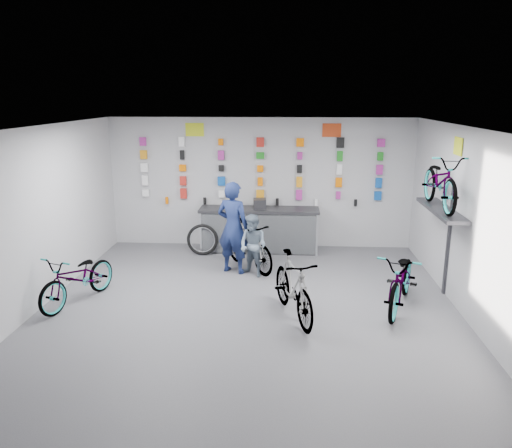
# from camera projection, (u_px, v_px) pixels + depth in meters

# --- Properties ---
(floor) EXTENTS (8.00, 8.00, 0.00)m
(floor) POSITION_uv_depth(u_px,v_px,m) (247.00, 317.00, 8.09)
(floor) COLOR #4B4B4F
(floor) RESTS_ON ground
(ceiling) EXTENTS (8.00, 8.00, 0.00)m
(ceiling) POSITION_uv_depth(u_px,v_px,m) (246.00, 129.00, 7.34)
(ceiling) COLOR white
(ceiling) RESTS_ON wall_back
(wall_back) EXTENTS (7.00, 0.00, 7.00)m
(wall_back) POSITION_uv_depth(u_px,v_px,m) (260.00, 183.00, 11.58)
(wall_back) COLOR #B1B1B4
(wall_back) RESTS_ON floor
(wall_front) EXTENTS (7.00, 0.00, 7.00)m
(wall_front) POSITION_uv_depth(u_px,v_px,m) (204.00, 360.00, 3.85)
(wall_front) COLOR #B1B1B4
(wall_front) RESTS_ON floor
(wall_left) EXTENTS (0.00, 8.00, 8.00)m
(wall_left) POSITION_uv_depth(u_px,v_px,m) (27.00, 224.00, 7.92)
(wall_left) COLOR #B1B1B4
(wall_left) RESTS_ON floor
(wall_right) EXTENTS (0.00, 8.00, 8.00)m
(wall_right) POSITION_uv_depth(u_px,v_px,m) (478.00, 231.00, 7.50)
(wall_right) COLOR #B1B1B4
(wall_right) RESTS_ON floor
(counter) EXTENTS (2.70, 0.66, 1.00)m
(counter) POSITION_uv_depth(u_px,v_px,m) (259.00, 230.00, 11.39)
(counter) COLOR black
(counter) RESTS_ON floor
(merch_wall) EXTENTS (5.57, 0.08, 1.56)m
(merch_wall) POSITION_uv_depth(u_px,v_px,m) (262.00, 171.00, 11.43)
(merch_wall) COLOR white
(merch_wall) RESTS_ON wall_back
(wall_bracket) EXTENTS (0.39, 1.90, 2.00)m
(wall_bracket) POSITION_uv_depth(u_px,v_px,m) (442.00, 215.00, 8.68)
(wall_bracket) COLOR #333338
(wall_bracket) RESTS_ON wall_right
(sign_left) EXTENTS (0.42, 0.02, 0.30)m
(sign_left) POSITION_uv_depth(u_px,v_px,m) (195.00, 130.00, 11.34)
(sign_left) COLOR #CCDA1E
(sign_left) RESTS_ON wall_back
(sign_right) EXTENTS (0.42, 0.02, 0.30)m
(sign_right) POSITION_uv_depth(u_px,v_px,m) (332.00, 130.00, 11.15)
(sign_right) COLOR #C73F18
(sign_right) RESTS_ON wall_back
(sign_side) EXTENTS (0.02, 0.40, 0.30)m
(sign_side) POSITION_uv_depth(u_px,v_px,m) (458.00, 146.00, 8.37)
(sign_side) COLOR #CCDA1E
(sign_side) RESTS_ON wall_right
(bike_left) EXTENTS (1.16, 1.84, 0.91)m
(bike_left) POSITION_uv_depth(u_px,v_px,m) (78.00, 278.00, 8.52)
(bike_left) COLOR gray
(bike_left) RESTS_ON floor
(bike_center) EXTENTS (1.03, 1.83, 1.06)m
(bike_center) POSITION_uv_depth(u_px,v_px,m) (293.00, 287.00, 7.93)
(bike_center) COLOR gray
(bike_center) RESTS_ON floor
(bike_right) EXTENTS (1.32, 2.05, 1.02)m
(bike_right) POSITION_uv_depth(u_px,v_px,m) (402.00, 279.00, 8.30)
(bike_right) COLOR gray
(bike_right) RESTS_ON floor
(bike_service) EXTENTS (1.40, 1.64, 1.02)m
(bike_service) POSITION_uv_depth(u_px,v_px,m) (249.00, 245.00, 10.19)
(bike_service) COLOR gray
(bike_service) RESTS_ON floor
(bike_wall) EXTENTS (0.63, 1.80, 0.95)m
(bike_wall) POSITION_uv_depth(u_px,v_px,m) (441.00, 181.00, 8.54)
(bike_wall) COLOR gray
(bike_wall) RESTS_ON wall_bracket
(clerk) EXTENTS (0.79, 0.66, 1.86)m
(clerk) POSITION_uv_depth(u_px,v_px,m) (233.00, 227.00, 9.92)
(clerk) COLOR #162350
(clerk) RESTS_ON floor
(customer) EXTENTS (0.76, 0.73, 1.24)m
(customer) POSITION_uv_depth(u_px,v_px,m) (253.00, 246.00, 9.78)
(customer) COLOR slate
(customer) RESTS_ON floor
(spare_wheel) EXTENTS (0.71, 0.18, 0.71)m
(spare_wheel) POSITION_uv_depth(u_px,v_px,m) (202.00, 240.00, 11.14)
(spare_wheel) COLOR black
(spare_wheel) RESTS_ON floor
(register) EXTENTS (0.30, 0.32, 0.22)m
(register) POSITION_uv_depth(u_px,v_px,m) (260.00, 204.00, 11.24)
(register) COLOR black
(register) RESTS_ON counter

